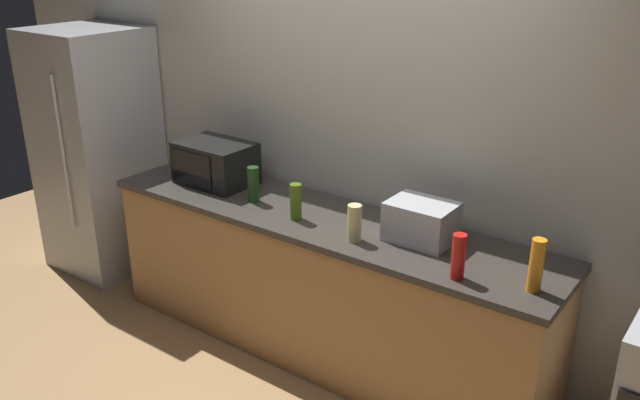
# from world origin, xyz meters

# --- Properties ---
(ground_plane) EXTENTS (8.00, 8.00, 0.00)m
(ground_plane) POSITION_xyz_m (0.00, 0.00, 0.00)
(ground_plane) COLOR #A87F51
(back_wall) EXTENTS (6.40, 0.10, 2.70)m
(back_wall) POSITION_xyz_m (0.00, 0.81, 1.35)
(back_wall) COLOR beige
(back_wall) RESTS_ON ground_plane
(counter_run) EXTENTS (2.84, 0.64, 0.90)m
(counter_run) POSITION_xyz_m (0.00, 0.40, 0.45)
(counter_run) COLOR #B27F4C
(counter_run) RESTS_ON ground_plane
(refrigerator) EXTENTS (0.72, 0.73, 1.80)m
(refrigerator) POSITION_xyz_m (-2.05, 0.40, 0.90)
(refrigerator) COLOR #B7BABF
(refrigerator) RESTS_ON ground_plane
(microwave) EXTENTS (0.48, 0.35, 0.27)m
(microwave) POSITION_xyz_m (-0.87, 0.45, 1.04)
(microwave) COLOR black
(microwave) RESTS_ON counter_run
(toaster_oven) EXTENTS (0.34, 0.26, 0.21)m
(toaster_oven) POSITION_xyz_m (0.61, 0.46, 1.01)
(toaster_oven) COLOR #B7BABF
(toaster_oven) RESTS_ON counter_run
(bottle_vinegar) EXTENTS (0.07, 0.07, 0.20)m
(bottle_vinegar) POSITION_xyz_m (0.33, 0.25, 1.00)
(bottle_vinegar) COLOR beige
(bottle_vinegar) RESTS_ON counter_run
(bottle_dish_soap) EXTENTS (0.06, 0.06, 0.25)m
(bottle_dish_soap) POSITION_xyz_m (1.28, 0.29, 1.03)
(bottle_dish_soap) COLOR orange
(bottle_dish_soap) RESTS_ON counter_run
(bottle_hot_sauce) EXTENTS (0.06, 0.06, 0.22)m
(bottle_hot_sauce) POSITION_xyz_m (0.95, 0.19, 1.01)
(bottle_hot_sauce) COLOR red
(bottle_hot_sauce) RESTS_ON counter_run
(bottle_olive_oil) EXTENTS (0.07, 0.07, 0.21)m
(bottle_olive_oil) POSITION_xyz_m (-0.09, 0.29, 1.00)
(bottle_olive_oil) COLOR #4C6B19
(bottle_olive_oil) RESTS_ON counter_run
(bottle_wine) EXTENTS (0.07, 0.07, 0.22)m
(bottle_wine) POSITION_xyz_m (-0.46, 0.35, 1.01)
(bottle_wine) COLOR #1E3F19
(bottle_wine) RESTS_ON counter_run
(mug_red) EXTENTS (0.09, 0.09, 0.09)m
(mug_red) POSITION_xyz_m (-1.21, 0.62, 0.94)
(mug_red) COLOR red
(mug_red) RESTS_ON counter_run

